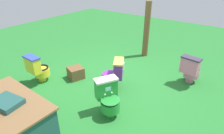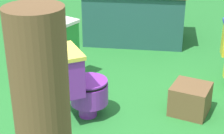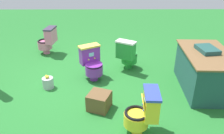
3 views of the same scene
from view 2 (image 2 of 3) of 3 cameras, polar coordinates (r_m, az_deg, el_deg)
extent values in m
plane|color=#26752D|center=(3.54, -2.50, -9.96)|extent=(14.00, 14.00, 0.00)
cylinder|color=green|center=(4.57, -9.01, -0.84)|extent=(0.25, 0.25, 0.14)
cylinder|color=green|center=(4.52, -9.33, 1.18)|extent=(0.50, 0.50, 0.20)
torus|color=black|center=(4.48, -9.43, 2.49)|extent=(0.48, 0.48, 0.04)
cylinder|color=white|center=(4.50, -9.38, 1.88)|extent=(0.33, 0.33, 0.01)
cube|color=green|center=(4.29, -7.65, 3.82)|extent=(0.37, 0.45, 0.37)
cube|color=white|center=(4.22, -7.80, 6.40)|extent=(0.40, 0.48, 0.04)
cube|color=#8CE0E5|center=(4.34, -8.67, 4.70)|extent=(0.06, 0.10, 0.08)
cylinder|color=green|center=(4.47, -9.45, 2.75)|extent=(0.49, 0.49, 0.02)
sphere|color=white|center=(4.33, -9.26, 3.20)|extent=(0.04, 0.04, 0.04)
sphere|color=white|center=(4.42, -8.00, 3.75)|extent=(0.04, 0.04, 0.04)
cylinder|color=purple|center=(3.79, -3.65, -6.26)|extent=(0.25, 0.25, 0.14)
cylinder|color=purple|center=(3.71, -3.43, -3.94)|extent=(0.50, 0.50, 0.20)
torus|color=black|center=(3.66, -3.47, -2.40)|extent=(0.48, 0.48, 0.04)
cylinder|color=#EACC4C|center=(3.68, -3.45, -3.12)|extent=(0.33, 0.33, 0.01)
cube|color=purple|center=(3.54, -6.57, -0.76)|extent=(0.37, 0.45, 0.37)
cube|color=#EACC4C|center=(3.45, -6.73, 2.28)|extent=(0.40, 0.48, 0.04)
cube|color=#8CE0E5|center=(3.54, -5.05, 0.25)|extent=(0.06, 0.10, 0.08)
cylinder|color=purple|center=(3.65, -3.48, -2.09)|extent=(0.49, 0.49, 0.02)
sphere|color=#EACC4C|center=(3.64, -5.30, -0.76)|extent=(0.04, 0.04, 0.04)
sphere|color=#EACC4C|center=(3.52, -4.56, -1.65)|extent=(0.04, 0.04, 0.04)
cube|color=#23514C|center=(5.64, 3.38, 7.62)|extent=(1.43, 0.85, 0.74)
cube|color=brown|center=(3.87, 11.60, -4.70)|extent=(0.46, 0.46, 0.30)
camera|label=1|loc=(6.94, -21.04, 27.64)|focal=30.72mm
camera|label=3|loc=(5.13, 55.62, 19.42)|focal=36.02mm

